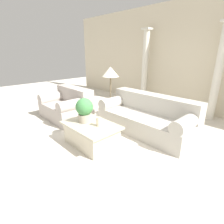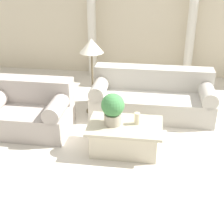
% 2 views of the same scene
% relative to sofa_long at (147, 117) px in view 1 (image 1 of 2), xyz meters
% --- Properties ---
extents(ground_plane, '(16.00, 16.00, 0.00)m').
position_rel_sofa_long_xyz_m(ground_plane, '(-0.42, -1.03, -0.34)').
color(ground_plane, silver).
extents(wall_back, '(10.00, 0.06, 3.20)m').
position_rel_sofa_long_xyz_m(wall_back, '(-0.42, 2.20, 1.26)').
color(wall_back, beige).
rests_on(wall_back, ground_plane).
extents(sofa_long, '(2.22, 0.97, 0.83)m').
position_rel_sofa_long_xyz_m(sofa_long, '(0.00, 0.00, 0.00)').
color(sofa_long, '#B7B2A8').
rests_on(sofa_long, ground_plane).
extents(loveseat, '(1.36, 0.97, 0.83)m').
position_rel_sofa_long_xyz_m(loveseat, '(-2.04, -0.90, 0.01)').
color(loveseat, '#B1A79F').
rests_on(loveseat, ground_plane).
extents(coffee_table, '(1.11, 0.75, 0.44)m').
position_rel_sofa_long_xyz_m(coffee_table, '(-0.37, -1.35, -0.11)').
color(coffee_table, beige).
rests_on(coffee_table, ground_plane).
extents(potted_plant, '(0.35, 0.35, 0.49)m').
position_rel_sofa_long_xyz_m(potted_plant, '(-0.55, -1.35, 0.36)').
color(potted_plant, '#B2A893').
rests_on(potted_plant, coffee_table).
extents(pillar_candle, '(0.08, 0.08, 0.18)m').
position_rel_sofa_long_xyz_m(pillar_candle, '(-0.19, -1.30, 0.19)').
color(pillar_candle, beige).
rests_on(pillar_candle, coffee_table).
extents(floor_lamp, '(0.42, 0.42, 1.41)m').
position_rel_sofa_long_xyz_m(floor_lamp, '(-1.11, -0.13, 0.87)').
color(floor_lamp, brown).
rests_on(floor_lamp, ground_plane).
extents(column_left, '(0.28, 0.28, 2.48)m').
position_rel_sofa_long_xyz_m(column_left, '(-1.51, 1.87, 0.93)').
color(column_left, silver).
rests_on(column_left, ground_plane).
extents(column_right, '(0.28, 0.28, 2.48)m').
position_rel_sofa_long_xyz_m(column_right, '(0.77, 1.87, 0.93)').
color(column_right, silver).
rests_on(column_right, ground_plane).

